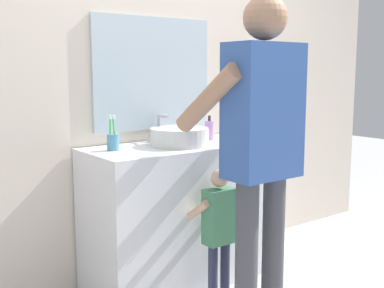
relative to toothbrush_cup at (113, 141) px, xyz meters
The scene contains 8 objects.
back_wall 0.64m from the toothbrush_cup, 31.79° to the left, with size 4.40×0.10×2.70m.
vanity_cabinet 0.65m from the toothbrush_cup, ahead, with size 1.15×0.54×0.88m, color white.
sink_basin 0.42m from the toothbrush_cup, 11.32° to the right, with size 0.36×0.36×0.11m.
faucet 0.44m from the toothbrush_cup, 18.15° to the left, with size 0.18×0.14×0.18m.
toothbrush_cup is the anchor object (origin of this frame).
soap_bottle 0.72m from the toothbrush_cup, ahead, with size 0.06×0.06×0.17m.
child_toddler 0.77m from the toothbrush_cup, 48.35° to the right, with size 0.24×0.24×0.79m.
adult_parent 0.87m from the toothbrush_cup, 57.12° to the right, with size 0.53×0.56×1.71m.
Camera 1 is at (-1.71, -2.14, 1.34)m, focal length 45.48 mm.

